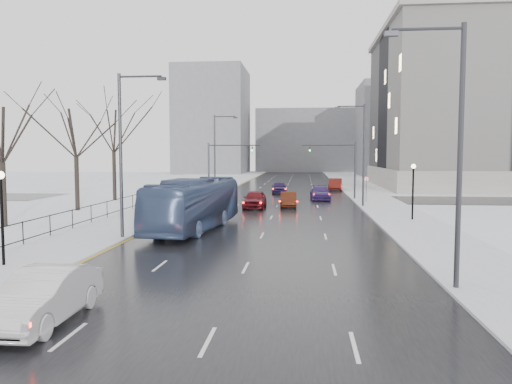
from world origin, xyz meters
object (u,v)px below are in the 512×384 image
(streetlight_r_near, at_px, (454,143))
(sedan_center_near, at_px, (255,199))
(sedan_left_near, at_px, (44,296))
(sedan_center_far, at_px, (279,187))
(tree_park_d, at_px, (78,211))
(mast_signal_left, at_px, (218,163))
(lamppost_l, at_px, (1,204))
(streetlight_r_mid, at_px, (361,150))
(streetlight_l_near, at_px, (124,147))
(streetlight_l_far, at_px, (217,151))
(sedan_right_near, at_px, (288,200))
(tree_park_c, at_px, (5,227))
(sedan_right_distant, at_px, (335,184))
(lamppost_r_mid, at_px, (413,183))
(no_uturn_sign, at_px, (366,182))
(mast_signal_right, at_px, (345,164))
(sedan_right_far, at_px, (320,193))
(tree_park_e, at_px, (115,201))
(bus, at_px, (195,204))

(streetlight_r_near, xyz_separation_m, sedan_center_near, (-10.19, 27.96, -4.72))
(sedan_left_near, relative_size, sedan_center_far, 1.07)
(tree_park_d, relative_size, mast_signal_left, 1.92)
(mast_signal_left, bearing_deg, lamppost_l, -95.83)
(streetlight_r_mid, distance_m, streetlight_l_near, 25.82)
(lamppost_l, relative_size, sedan_center_far, 0.92)
(streetlight_l_near, bearing_deg, sedan_center_near, 71.11)
(streetlight_l_far, distance_m, sedan_center_far, 9.75)
(streetlight_r_near, bearing_deg, streetlight_l_near, 148.52)
(streetlight_r_mid, height_order, lamppost_l, streetlight_r_mid)
(lamppost_l, relative_size, mast_signal_left, 0.66)
(mast_signal_left, distance_m, sedan_right_near, 12.71)
(tree_park_c, relative_size, streetlight_l_near, 1.15)
(sedan_right_near, bearing_deg, sedan_right_distant, 73.83)
(streetlight_l_far, relative_size, lamppost_r_mid, 2.34)
(tree_park_d, xyz_separation_m, no_uturn_sign, (27.00, 10.00, 2.30))
(mast_signal_left, relative_size, sedan_right_near, 1.48)
(lamppost_r_mid, height_order, mast_signal_right, mast_signal_right)
(streetlight_l_near, height_order, sedan_center_far, streetlight_l_near)
(tree_park_d, relative_size, streetlight_r_mid, 1.25)
(no_uturn_sign, height_order, sedan_right_near, no_uturn_sign)
(sedan_center_near, bearing_deg, mast_signal_left, 118.32)
(streetlight_r_near, distance_m, mast_signal_right, 38.04)
(sedan_left_near, distance_m, sedan_right_far, 43.56)
(mast_signal_left, relative_size, sedan_right_distant, 1.27)
(mast_signal_right, height_order, sedan_center_near, mast_signal_right)
(no_uturn_sign, bearing_deg, streetlight_r_mid, -104.48)
(tree_park_c, xyz_separation_m, mast_signal_left, (11.17, 24.00, 4.11))
(tree_park_c, relative_size, lamppost_l, 2.69)
(streetlight_l_near, bearing_deg, sedan_right_far, 65.27)
(tree_park_c, bearing_deg, streetlight_l_far, 69.74)
(tree_park_d, height_order, mast_signal_right, mast_signal_right)
(mast_signal_right, xyz_separation_m, sedan_left_near, (-12.62, -42.93, -3.24))
(streetlight_r_near, relative_size, sedan_right_near, 2.28)
(streetlight_r_mid, bearing_deg, sedan_center_near, -168.67)
(tree_park_c, relative_size, sedan_center_near, 2.29)
(sedan_center_near, bearing_deg, streetlight_r_mid, 11.80)
(streetlight_l_far, xyz_separation_m, sedan_right_near, (9.32, -12.86, -4.85))
(lamppost_l, bearing_deg, sedan_left_near, -50.56)
(streetlight_l_near, bearing_deg, streetlight_r_mid, 50.76)
(tree_park_e, xyz_separation_m, streetlight_l_near, (10.03, -24.00, 5.62))
(tree_park_d, height_order, sedan_right_far, tree_park_d)
(tree_park_e, height_order, mast_signal_left, tree_park_e)
(lamppost_l, bearing_deg, tree_park_c, 122.01)
(tree_park_d, xyz_separation_m, streetlight_l_far, (9.63, 18.00, 5.62))
(sedan_right_near, bearing_deg, bus, -113.29)
(no_uturn_sign, distance_m, sedan_right_far, 6.05)
(tree_park_d, bearing_deg, streetlight_r_mid, 13.01)
(mast_signal_left, height_order, sedan_right_distant, mast_signal_left)
(sedan_right_near, height_order, sedan_center_far, sedan_center_far)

